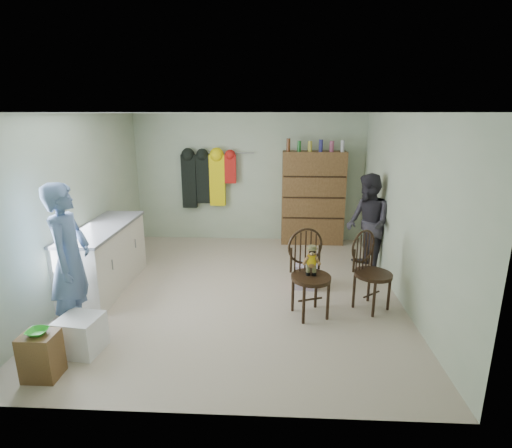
# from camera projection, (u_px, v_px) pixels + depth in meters

# --- Properties ---
(ground_plane) EXTENTS (5.00, 5.00, 0.00)m
(ground_plane) POSITION_uv_depth(u_px,v_px,m) (238.00, 290.00, 5.83)
(ground_plane) COLOR #C3B49C
(ground_plane) RESTS_ON ground
(room_walls) EXTENTS (5.00, 5.00, 5.00)m
(room_walls) POSITION_uv_depth(u_px,v_px,m) (240.00, 177.00, 5.92)
(room_walls) COLOR #B6C4A4
(room_walls) RESTS_ON ground
(counter) EXTENTS (0.64, 1.86, 0.94)m
(counter) POSITION_uv_depth(u_px,v_px,m) (104.00, 257.00, 5.80)
(counter) COLOR silver
(counter) RESTS_ON ground
(stool) EXTENTS (0.33, 0.28, 0.47)m
(stool) POSITION_uv_depth(u_px,v_px,m) (41.00, 356.00, 3.85)
(stool) COLOR brown
(stool) RESTS_ON ground
(bowl) EXTENTS (0.20, 0.20, 0.05)m
(bowl) POSITION_uv_depth(u_px,v_px,m) (37.00, 332.00, 3.78)
(bowl) COLOR green
(bowl) RESTS_ON stool
(plastic_tub) EXTENTS (0.47, 0.45, 0.40)m
(plastic_tub) POSITION_uv_depth(u_px,v_px,m) (81.00, 334.00, 4.29)
(plastic_tub) COLOR white
(plastic_tub) RESTS_ON ground
(chair_front) EXTENTS (0.63, 0.63, 1.11)m
(chair_front) POSITION_uv_depth(u_px,v_px,m) (309.00, 268.00, 4.99)
(chair_front) COLOR black
(chair_front) RESTS_ON ground
(chair_far) EXTENTS (0.65, 0.65, 1.04)m
(chair_far) POSITION_uv_depth(u_px,v_px,m) (370.00, 268.00, 5.17)
(chair_far) COLOR black
(chair_far) RESTS_ON ground
(striped_bag) EXTENTS (0.38, 0.31, 0.36)m
(striped_bag) POSITION_uv_depth(u_px,v_px,m) (306.00, 276.00, 5.87)
(striped_bag) COLOR #E5727E
(striped_bag) RESTS_ON ground
(person_left) EXTENTS (0.49, 0.69, 1.79)m
(person_left) POSITION_uv_depth(u_px,v_px,m) (70.00, 261.00, 4.47)
(person_left) COLOR #556F9B
(person_left) RESTS_ON ground
(person_right) EXTENTS (0.75, 0.88, 1.59)m
(person_right) POSITION_uv_depth(u_px,v_px,m) (368.00, 224.00, 6.36)
(person_right) COLOR #2D2B33
(person_right) RESTS_ON ground
(dresser) EXTENTS (1.20, 0.39, 2.04)m
(dresser) POSITION_uv_depth(u_px,v_px,m) (313.00, 198.00, 7.74)
(dresser) COLOR brown
(dresser) RESTS_ON ground
(coat_rack) EXTENTS (1.42, 0.12, 1.09)m
(coat_rack) POSITION_uv_depth(u_px,v_px,m) (207.00, 179.00, 7.82)
(coat_rack) COLOR #99999E
(coat_rack) RESTS_ON ground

